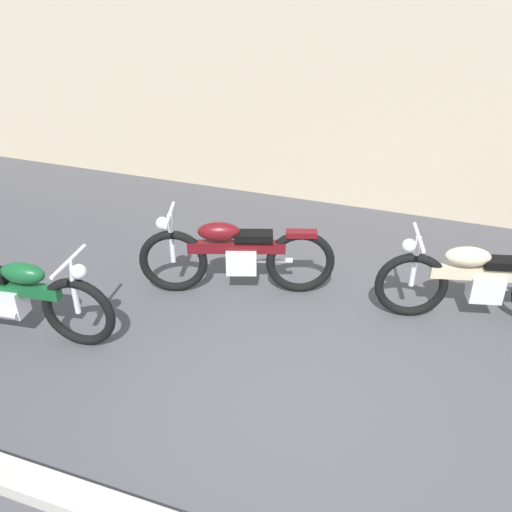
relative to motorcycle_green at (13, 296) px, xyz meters
name	(u,v)px	position (x,y,z in m)	size (l,w,h in m)	color
ground_plane	(302,399)	(2.92, 0.07, -0.47)	(40.00, 40.00, 0.00)	#47474C
building_wall	(391,102)	(2.92, 4.39, 1.09)	(18.00, 0.30, 3.12)	beige
motorcycle_green	(13,296)	(0.00, 0.00, 0.00)	(2.15, 0.62, 0.97)	black
motorcycle_maroon	(235,255)	(1.74, 1.49, 0.00)	(2.08, 0.92, 0.97)	black
motorcycle_cream	(480,281)	(4.29, 1.83, 0.00)	(2.10, 0.77, 0.96)	black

